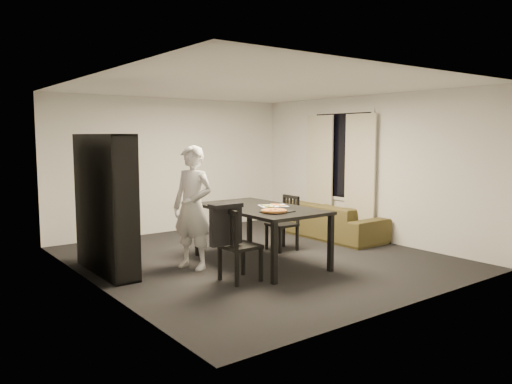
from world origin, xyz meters
TOP-DOWN VIEW (x-y plane):
  - room at (0.00, 0.00)m, footprint 5.01×5.51m
  - window_pane at (2.48, 0.60)m, footprint 0.02×1.40m
  - window_frame at (2.48, 0.60)m, footprint 0.03×1.52m
  - curtain_left at (2.40, 0.08)m, footprint 0.03×0.70m
  - curtain_right at (2.40, 1.12)m, footprint 0.03×0.70m
  - bookshelf at (-2.16, 0.60)m, footprint 0.35×1.50m
  - dining_table at (-0.16, -0.28)m, footprint 1.12×2.01m
  - chair_left at (-1.02, -0.85)m, footprint 0.45×0.45m
  - chair_right at (0.72, 0.17)m, footprint 0.43×0.43m
  - draped_jacket at (-1.15, -0.85)m, footprint 0.45×0.19m
  - person at (-1.10, 0.06)m, footprint 0.63×0.75m
  - baking_tray at (-0.27, -0.81)m, footprint 0.45×0.39m
  - pepperoni_pizza at (-0.34, -0.83)m, footprint 0.35×0.35m
  - kitchen_towel at (0.04, -0.34)m, footprint 0.48×0.42m
  - pizza_slices at (0.01, -0.37)m, footprint 0.45×0.41m
  - sofa at (2.02, 0.47)m, footprint 0.86×2.20m

SIDE VIEW (x-z plane):
  - sofa at x=2.02m, z-range 0.00..0.64m
  - chair_right at x=0.72m, z-range 0.06..0.96m
  - chair_left at x=-1.02m, z-range 0.07..1.03m
  - dining_table at x=-0.16m, z-range 0.34..1.18m
  - draped_jacket at x=-1.15m, z-range 0.53..1.06m
  - kitchen_towel at x=0.04m, z-range 0.84..0.85m
  - baking_tray at x=-0.27m, z-range 0.84..0.85m
  - pizza_slices at x=0.01m, z-range 0.85..0.86m
  - pepperoni_pizza at x=-0.34m, z-range 0.85..0.88m
  - person at x=-1.10m, z-range 0.00..1.74m
  - bookshelf at x=-2.16m, z-range 0.00..1.90m
  - curtain_left at x=2.40m, z-range 0.02..2.27m
  - curtain_right at x=2.40m, z-range 0.02..2.27m
  - room at x=0.00m, z-range 0.00..2.60m
  - window_pane at x=2.48m, z-range 0.70..2.30m
  - window_frame at x=2.48m, z-range 0.64..2.36m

